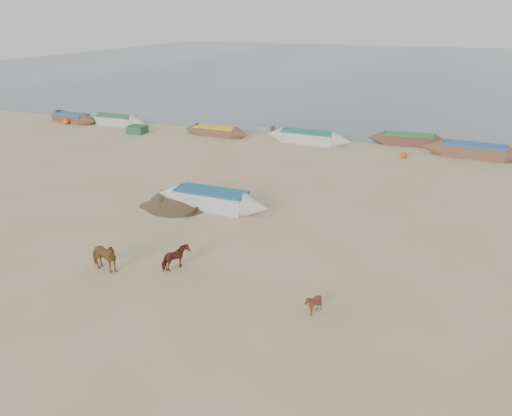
# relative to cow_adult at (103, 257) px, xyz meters

# --- Properties ---
(ground) EXTENTS (140.00, 140.00, 0.00)m
(ground) POSITION_rel_cow_adult_xyz_m (3.86, 1.79, -0.59)
(ground) COLOR tan
(ground) RESTS_ON ground
(sea) EXTENTS (160.00, 160.00, 0.00)m
(sea) POSITION_rel_cow_adult_xyz_m (3.86, 83.79, -0.59)
(sea) COLOR slate
(sea) RESTS_ON ground
(cow_adult) EXTENTS (1.48, 0.82, 1.19)m
(cow_adult) POSITION_rel_cow_adult_xyz_m (0.00, 0.00, 0.00)
(cow_adult) COLOR brown
(cow_adult) RESTS_ON ground
(calf_front) EXTENTS (0.87, 0.83, 0.75)m
(calf_front) POSITION_rel_cow_adult_xyz_m (8.09, 0.11, -0.22)
(calf_front) COLOR #5A2F1C
(calf_front) RESTS_ON ground
(calf_right) EXTENTS (0.82, 0.95, 0.94)m
(calf_right) POSITION_rel_cow_adult_xyz_m (2.49, 1.10, -0.12)
(calf_right) COLOR #5B2B1D
(calf_right) RESTS_ON ground
(near_canoe) EXTENTS (6.16, 1.39, 0.96)m
(near_canoe) POSITION_rel_cow_adult_xyz_m (0.88, 7.31, -0.11)
(near_canoe) COLOR silver
(near_canoe) RESTS_ON ground
(debris_pile) EXTENTS (4.15, 4.15, 0.50)m
(debris_pile) POSITION_rel_cow_adult_xyz_m (-0.84, 7.06, -0.34)
(debris_pile) COLOR brown
(debris_pile) RESTS_ON ground
(waterline_canoes) EXTENTS (56.87, 4.27, 0.95)m
(waterline_canoes) POSITION_rel_cow_adult_xyz_m (5.41, 22.17, -0.17)
(waterline_canoes) COLOR brown
(waterline_canoes) RESTS_ON ground
(beach_clutter) EXTENTS (45.53, 5.22, 0.64)m
(beach_clutter) POSITION_rel_cow_adult_xyz_m (7.13, 21.57, -0.29)
(beach_clutter) COLOR #285A39
(beach_clutter) RESTS_ON ground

